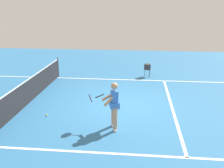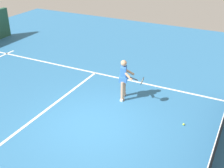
# 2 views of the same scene
# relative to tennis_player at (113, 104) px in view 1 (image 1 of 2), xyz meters

# --- Properties ---
(ground_plane) EXTENTS (25.23, 25.23, 0.00)m
(ground_plane) POSITION_rel_tennis_player_xyz_m (2.08, -0.20, -0.85)
(ground_plane) COLOR teal
(service_line_marking) EXTENTS (7.18, 0.10, 0.01)m
(service_line_marking) POSITION_rel_tennis_player_xyz_m (2.08, -2.10, -0.84)
(service_line_marking) COLOR white
(service_line_marking) RESTS_ON ground
(sideline_left_marking) EXTENTS (0.10, 17.41, 0.01)m
(sideline_left_marking) POSITION_rel_tennis_player_xyz_m (-1.51, -0.20, -0.84)
(sideline_left_marking) COLOR white
(sideline_left_marking) RESTS_ON ground
(sideline_right_marking) EXTENTS (0.10, 17.41, 0.01)m
(sideline_right_marking) POSITION_rel_tennis_player_xyz_m (5.67, -0.20, -0.84)
(sideline_right_marking) COLOR white
(sideline_right_marking) RESTS_ON ground
(court_net) EXTENTS (7.86, 0.08, 1.06)m
(court_net) POSITION_rel_tennis_player_xyz_m (2.08, 3.64, -0.35)
(court_net) COLOR #4C4C51
(court_net) RESTS_ON ground
(tennis_player) EXTENTS (0.66, 1.07, 1.55)m
(tennis_player) POSITION_rel_tennis_player_xyz_m (0.00, 0.00, 0.00)
(tennis_player) COLOR tan
(tennis_player) RESTS_ON ground
(tennis_ball_near) EXTENTS (0.07, 0.07, 0.07)m
(tennis_ball_near) POSITION_rel_tennis_player_xyz_m (0.73, 2.48, -0.81)
(tennis_ball_near) COLOR #D1E533
(tennis_ball_near) RESTS_ON ground
(ball_hopper) EXTENTS (0.36, 0.36, 0.74)m
(ball_hopper) POSITION_rel_tennis_player_xyz_m (6.45, -1.24, -0.30)
(ball_hopper) COLOR #333338
(ball_hopper) RESTS_ON ground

